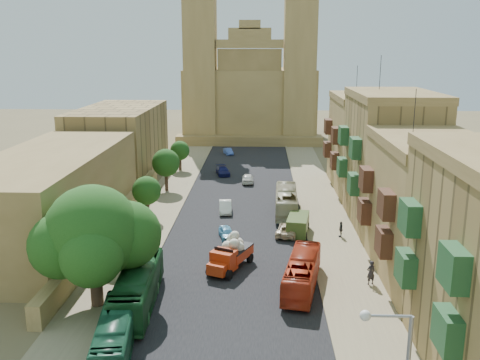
# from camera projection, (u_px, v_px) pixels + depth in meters

# --- Properties ---
(ground) EXTENTS (260.00, 260.00, 0.00)m
(ground) POSITION_uv_depth(u_px,v_px,m) (224.00, 336.00, 34.62)
(ground) COLOR brown
(road_surface) EXTENTS (14.00, 140.00, 0.01)m
(road_surface) POSITION_uv_depth(u_px,v_px,m) (241.00, 204.00, 63.72)
(road_surface) COLOR black
(road_surface) RESTS_ON ground
(sidewalk_east) EXTENTS (5.00, 140.00, 0.01)m
(sidewalk_east) POSITION_uv_depth(u_px,v_px,m) (321.00, 205.00, 63.35)
(sidewalk_east) COLOR #817354
(sidewalk_east) RESTS_ON ground
(sidewalk_west) EXTENTS (5.00, 140.00, 0.01)m
(sidewalk_west) POSITION_uv_depth(u_px,v_px,m) (162.00, 204.00, 64.08)
(sidewalk_west) COLOR #817354
(sidewalk_west) RESTS_ON ground
(kerb_east) EXTENTS (0.25, 140.00, 0.12)m
(kerb_east) POSITION_uv_depth(u_px,v_px,m) (300.00, 205.00, 63.43)
(kerb_east) COLOR #817354
(kerb_east) RESTS_ON ground
(kerb_west) EXTENTS (0.25, 140.00, 0.12)m
(kerb_west) POSITION_uv_depth(u_px,v_px,m) (183.00, 203.00, 63.97)
(kerb_west) COLOR #817354
(kerb_west) RESTS_ON ground
(townhouse_b) EXTENTS (9.00, 14.00, 14.90)m
(townhouse_b) POSITION_uv_depth(u_px,v_px,m) (429.00, 206.00, 43.32)
(townhouse_b) COLOR olive
(townhouse_b) RESTS_ON ground
(townhouse_c) EXTENTS (9.00, 14.00, 17.40)m
(townhouse_c) POSITION_uv_depth(u_px,v_px,m) (390.00, 157.00, 56.60)
(townhouse_c) COLOR olive
(townhouse_c) RESTS_ON ground
(townhouse_d) EXTENTS (9.00, 14.00, 15.90)m
(townhouse_d) POSITION_uv_depth(u_px,v_px,m) (365.00, 142.00, 70.36)
(townhouse_d) COLOR olive
(townhouse_d) RESTS_ON ground
(west_wall) EXTENTS (1.00, 40.00, 1.80)m
(west_wall) POSITION_uv_depth(u_px,v_px,m) (115.00, 223.00, 54.28)
(west_wall) COLOR olive
(west_wall) RESTS_ON ground
(west_building_low) EXTENTS (10.00, 28.00, 8.40)m
(west_building_low) POSITION_uv_depth(u_px,v_px,m) (51.00, 196.00, 51.76)
(west_building_low) COLOR brown
(west_building_low) RESTS_ON ground
(west_building_mid) EXTENTS (10.00, 22.00, 10.00)m
(west_building_mid) POSITION_uv_depth(u_px,v_px,m) (120.00, 142.00, 76.79)
(west_building_mid) COLOR olive
(west_building_mid) RESTS_ON ground
(church) EXTENTS (28.00, 22.50, 36.30)m
(church) POSITION_uv_depth(u_px,v_px,m) (250.00, 92.00, 108.59)
(church) COLOR olive
(church) RESTS_ON ground
(ficus_tree) EXTENTS (8.93, 8.22, 8.93)m
(ficus_tree) POSITION_uv_depth(u_px,v_px,m) (94.00, 236.00, 37.60)
(ficus_tree) COLOR #3A291D
(ficus_tree) RESTS_ON ground
(street_tree_a) EXTENTS (2.90, 2.90, 4.46)m
(street_tree_a) POSITION_uv_depth(u_px,v_px,m) (118.00, 229.00, 45.93)
(street_tree_a) COLOR #3A291D
(street_tree_a) RESTS_ON ground
(street_tree_b) EXTENTS (3.12, 3.12, 4.79)m
(street_tree_b) POSITION_uv_depth(u_px,v_px,m) (147.00, 191.00, 57.51)
(street_tree_b) COLOR #3A291D
(street_tree_b) RESTS_ON ground
(street_tree_c) EXTENTS (3.60, 3.60, 5.54)m
(street_tree_c) POSITION_uv_depth(u_px,v_px,m) (166.00, 163.00, 69.03)
(street_tree_c) COLOR #3A291D
(street_tree_c) RESTS_ON ground
(street_tree_d) EXTENTS (2.95, 2.95, 4.54)m
(street_tree_d) POSITION_uv_depth(u_px,v_px,m) (180.00, 151.00, 80.84)
(street_tree_d) COLOR #3A291D
(street_tree_d) RESTS_ON ground
(red_truck) EXTENTS (3.90, 5.61, 3.11)m
(red_truck) POSITION_uv_depth(u_px,v_px,m) (230.00, 254.00, 44.82)
(red_truck) COLOR #BB300E
(red_truck) RESTS_ON ground
(olive_pickup) EXTENTS (2.61, 4.70, 1.84)m
(olive_pickup) POSITION_uv_depth(u_px,v_px,m) (298.00, 225.00, 53.57)
(olive_pickup) COLOR #3A4F1D
(olive_pickup) RESTS_ON ground
(bus_green_south) EXTENTS (3.19, 8.79, 2.39)m
(bus_green_south) POSITION_uv_depth(u_px,v_px,m) (115.00, 334.00, 32.57)
(bus_green_south) COLOR #1D593B
(bus_green_south) RESTS_ON ground
(bus_green_north) EXTENTS (2.95, 10.44, 2.88)m
(bus_green_north) POSITION_uv_depth(u_px,v_px,m) (137.00, 287.00, 38.33)
(bus_green_north) COLOR #195224
(bus_green_north) RESTS_ON ground
(bus_red_east) EXTENTS (3.76, 9.30, 2.52)m
(bus_red_east) POSITION_uv_depth(u_px,v_px,m) (302.00, 272.00, 41.31)
(bus_red_east) COLOR #B43119
(bus_red_east) RESTS_ON ground
(bus_cream_east) EXTENTS (2.70, 10.06, 2.78)m
(bus_cream_east) POSITION_uv_depth(u_px,v_px,m) (286.00, 201.00, 60.04)
(bus_cream_east) COLOR #B8AF88
(bus_cream_east) RESTS_ON ground
(car_blue_a) EXTENTS (2.03, 3.48, 1.11)m
(car_blue_a) POSITION_uv_depth(u_px,v_px,m) (227.00, 233.00, 52.27)
(car_blue_a) COLOR #519EC6
(car_blue_a) RESTS_ON ground
(car_white_a) EXTENTS (1.68, 4.01, 1.29)m
(car_white_a) POSITION_uv_depth(u_px,v_px,m) (225.00, 207.00, 60.59)
(car_white_a) COLOR white
(car_white_a) RESTS_ON ground
(car_cream) EXTENTS (2.70, 4.61, 1.20)m
(car_cream) POSITION_uv_depth(u_px,v_px,m) (288.00, 229.00, 53.20)
(car_cream) COLOR #CAB18B
(car_cream) RESTS_ON ground
(car_dkblue) EXTENTS (2.55, 4.44, 1.21)m
(car_dkblue) POSITION_uv_depth(u_px,v_px,m) (223.00, 171.00, 78.50)
(car_dkblue) COLOR #111551
(car_dkblue) RESTS_ON ground
(car_white_b) EXTENTS (1.63, 3.90, 1.32)m
(car_white_b) POSITION_uv_depth(u_px,v_px,m) (248.00, 178.00, 73.77)
(car_white_b) COLOR silver
(car_white_b) RESTS_ON ground
(car_blue_b) EXTENTS (2.06, 3.47, 1.08)m
(car_blue_b) POSITION_uv_depth(u_px,v_px,m) (228.00, 151.00, 93.53)
(car_blue_b) COLOR #405EB2
(car_blue_b) RESTS_ON ground
(pedestrian_a) EXTENTS (0.85, 0.72, 1.98)m
(pedestrian_a) POSITION_uv_depth(u_px,v_px,m) (371.00, 273.00, 41.95)
(pedestrian_a) COLOR #252226
(pedestrian_a) RESTS_ON ground
(pedestrian_c) EXTENTS (0.56, 0.99, 1.59)m
(pedestrian_c) POSITION_uv_depth(u_px,v_px,m) (341.00, 229.00, 52.59)
(pedestrian_c) COLOR #343436
(pedestrian_c) RESTS_ON ground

